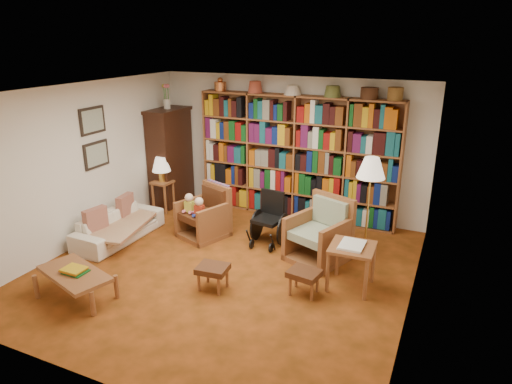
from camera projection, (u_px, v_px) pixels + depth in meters
The scene contains 23 objects.
floor at pixel (226, 269), 6.53m from camera, with size 5.00×5.00×0.00m, color #9C4618.
ceiling at pixel (222, 91), 5.72m from camera, with size 5.00×5.00×0.00m, color white.
wall_back at pixel (289, 146), 8.28m from camera, with size 5.00×5.00×0.00m, color white.
wall_front at pixel (89, 268), 3.97m from camera, with size 5.00×5.00×0.00m, color white.
wall_left at pixel (82, 165), 7.10m from camera, with size 5.00×5.00×0.00m, color white.
wall_right at pixel (419, 214), 5.15m from camera, with size 5.00×5.00×0.00m, color white.
bookshelf at pixel (296, 154), 8.08m from camera, with size 3.60×0.30×2.42m.
curio_cabinet at pixel (170, 156), 8.82m from camera, with size 0.50×0.95×2.40m.
framed_pictures at pixel (94, 138), 7.23m from camera, with size 0.03×0.52×0.97m.
sofa at pixel (119, 226), 7.40m from camera, with size 0.62×1.59×0.46m, color #EEE0C9.
sofa_throw at pixel (121, 223), 7.36m from camera, with size 0.73×1.37×0.04m, color beige.
cushion_left at pixel (125, 205), 7.68m from camera, with size 0.12×0.38×0.38m, color maroon.
cushion_right at pixel (96, 220), 7.08m from camera, with size 0.12×0.39×0.39m, color maroon.
side_table_lamp at pixel (163, 190), 8.57m from camera, with size 0.37×0.37×0.58m.
table_lamp at pixel (161, 165), 8.41m from camera, with size 0.34×0.34×0.47m.
armchair_leather at pixel (206, 215), 7.55m from camera, with size 0.92×0.91×0.86m.
armchair_sage at pixel (320, 235), 6.77m from camera, with size 1.02×1.02×0.94m.
wheelchair at pixel (270, 220), 7.26m from camera, with size 0.48×0.67×0.84m.
floor_lamp at pixel (371, 172), 6.47m from camera, with size 0.41×0.41×1.54m.
side_table_papers at pixel (352, 252), 5.90m from camera, with size 0.59×0.59×0.63m.
footstool_a at pixel (213, 270), 5.93m from camera, with size 0.42×0.37×0.33m.
footstool_b at pixel (304, 275), 5.82m from camera, with size 0.43×0.39×0.33m.
coffee_table at pixel (75, 275), 5.70m from camera, with size 1.12×0.79×0.42m.
Camera 1 is at (2.79, -5.12, 3.18)m, focal length 32.00 mm.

